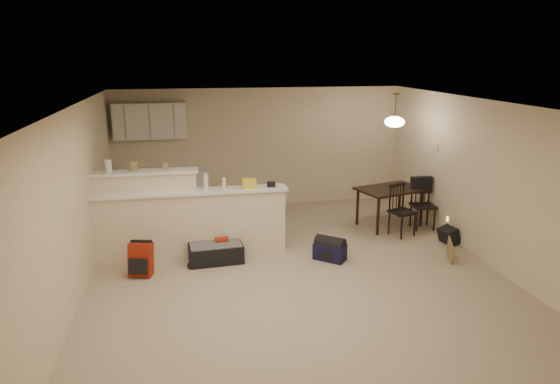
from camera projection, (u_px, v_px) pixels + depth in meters
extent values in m
plane|color=tan|center=(295.00, 271.00, 7.54)|extent=(7.00, 7.00, 0.00)
plane|color=white|center=(297.00, 104.00, 6.88)|extent=(7.00, 7.00, 0.00)
cube|color=beige|center=(260.00, 148.00, 10.52)|extent=(6.00, 0.02, 2.50)
cube|color=beige|center=(393.00, 307.00, 3.90)|extent=(6.00, 0.02, 2.50)
cube|color=beige|center=(77.00, 202.00, 6.67)|extent=(0.02, 7.00, 2.50)
cube|color=beige|center=(484.00, 181.00, 7.75)|extent=(0.02, 7.00, 2.50)
cube|color=beige|center=(192.00, 225.00, 7.98)|extent=(3.00, 0.28, 1.05)
cube|color=white|center=(190.00, 192.00, 7.84)|extent=(3.08, 0.38, 0.04)
cube|color=beige|center=(147.00, 214.00, 8.03)|extent=(1.60, 0.24, 1.35)
cube|color=white|center=(144.00, 172.00, 7.84)|extent=(1.68, 0.34, 0.04)
cube|color=white|center=(150.00, 121.00, 9.78)|extent=(1.40, 0.34, 0.70)
cube|color=white|center=(165.00, 193.00, 10.08)|extent=(1.80, 0.60, 0.90)
cube|color=beige|center=(436.00, 148.00, 9.15)|extent=(0.02, 0.12, 0.12)
cylinder|color=silver|center=(108.00, 166.00, 7.71)|extent=(0.10, 0.10, 0.20)
cube|color=olive|center=(134.00, 166.00, 7.79)|extent=(0.10, 0.07, 0.16)
cube|color=olive|center=(166.00, 166.00, 7.88)|extent=(0.08, 0.06, 0.12)
cylinder|color=silver|center=(206.00, 182.00, 7.84)|extent=(0.07, 0.07, 0.26)
cylinder|color=silver|center=(224.00, 184.00, 7.91)|extent=(0.06, 0.06, 0.18)
cube|color=olive|center=(249.00, 184.00, 7.98)|extent=(0.22, 0.18, 0.14)
cube|color=olive|center=(271.00, 184.00, 8.06)|extent=(0.12, 0.10, 0.08)
cube|color=black|center=(390.00, 189.00, 9.35)|extent=(1.35, 1.08, 0.04)
cylinder|color=black|center=(378.00, 216.00, 8.95)|extent=(0.05, 0.05, 0.70)
cylinder|color=black|center=(421.00, 209.00, 9.40)|extent=(0.05, 0.05, 0.70)
cylinder|color=black|center=(357.00, 207.00, 9.49)|extent=(0.05, 0.05, 0.70)
cylinder|color=black|center=(399.00, 200.00, 9.94)|extent=(0.05, 0.05, 0.70)
cylinder|color=brown|center=(395.00, 107.00, 8.94)|extent=(0.02, 0.02, 0.50)
cylinder|color=brown|center=(396.00, 94.00, 8.88)|extent=(0.12, 0.12, 0.03)
ellipsoid|color=white|center=(395.00, 122.00, 9.01)|extent=(0.36, 0.36, 0.20)
cube|color=black|center=(216.00, 252.00, 7.87)|extent=(0.87, 0.60, 0.28)
cube|color=#9D2311|center=(141.00, 259.00, 7.33)|extent=(0.37, 0.27, 0.49)
cube|color=#131238|center=(330.00, 252.00, 7.91)|extent=(0.55, 0.52, 0.27)
cube|color=black|center=(449.00, 236.00, 8.60)|extent=(0.27, 0.35, 0.28)
cube|color=olive|center=(450.00, 251.00, 7.88)|extent=(0.14, 0.40, 0.31)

